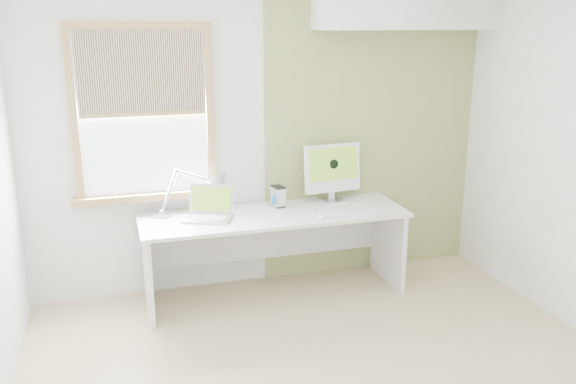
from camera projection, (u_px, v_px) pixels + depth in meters
name	position (u px, v px, depth m)	size (l,w,h in m)	color
room	(339.00, 189.00, 3.57)	(4.04, 3.54, 2.64)	tan
accent_wall	(372.00, 132.00, 5.45)	(2.00, 0.02, 2.60)	#8D8B52
soffit	(407.00, 4.00, 5.05)	(1.60, 0.40, 0.42)	white
window	(144.00, 114.00, 4.80)	(1.20, 0.14, 1.42)	#A27844
desk	(272.00, 233.00, 5.10)	(2.20, 0.70, 0.73)	silver
desk_lamp	(208.00, 188.00, 4.97)	(0.69, 0.28, 0.39)	silver
laptop	(209.00, 210.00, 4.86)	(0.45, 0.42, 0.26)	silver
phone_dock	(274.00, 204.00, 5.13)	(0.07, 0.07, 0.12)	silver
external_drive	(278.00, 196.00, 5.16)	(0.11, 0.15, 0.18)	silver
imac	(332.00, 169.00, 5.28)	(0.52, 0.19, 0.50)	silver
keyboard	(346.00, 215.00, 4.92)	(0.46, 0.18, 0.02)	white
mouse	(322.00, 216.00, 4.86)	(0.06, 0.11, 0.03)	white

